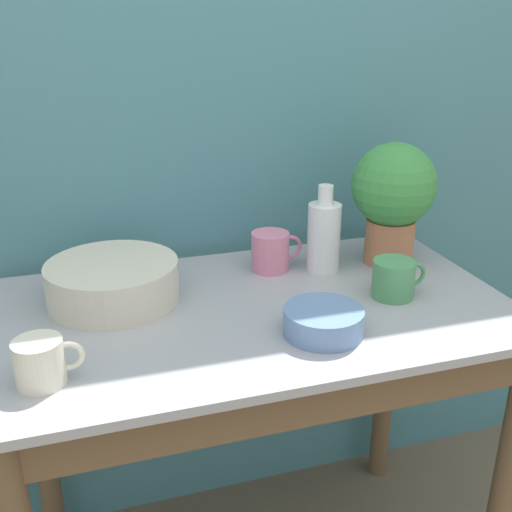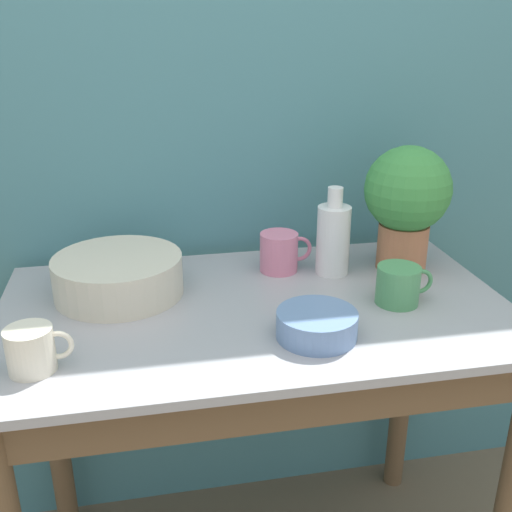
% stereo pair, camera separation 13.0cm
% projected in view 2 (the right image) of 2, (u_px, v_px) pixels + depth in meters
% --- Properties ---
extents(wall_back, '(6.00, 0.05, 2.40)m').
position_uv_depth(wall_back, '(228.00, 118.00, 1.57)').
color(wall_back, teal).
rests_on(wall_back, ground_plane).
extents(counter_table, '(1.15, 0.66, 0.84)m').
position_uv_depth(counter_table, '(258.00, 381.00, 1.40)').
color(counter_table, brown).
rests_on(counter_table, ground_plane).
extents(potted_plant, '(0.21, 0.21, 0.32)m').
position_uv_depth(potted_plant, '(407.00, 199.00, 1.48)').
color(potted_plant, '#B7704C').
rests_on(potted_plant, counter_table).
extents(bowl_wash_large, '(0.30, 0.30, 0.09)m').
position_uv_depth(bowl_wash_large, '(118.00, 276.00, 1.39)').
color(bowl_wash_large, beige).
rests_on(bowl_wash_large, counter_table).
extents(bottle_tall, '(0.08, 0.08, 0.22)m').
position_uv_depth(bottle_tall, '(333.00, 238.00, 1.49)').
color(bottle_tall, white).
rests_on(bottle_tall, counter_table).
extents(mug_pink, '(0.13, 0.10, 0.10)m').
position_uv_depth(mug_pink, '(280.00, 252.00, 1.52)').
color(mug_pink, pink).
rests_on(mug_pink, counter_table).
extents(mug_green, '(0.13, 0.10, 0.09)m').
position_uv_depth(mug_green, '(399.00, 285.00, 1.34)').
color(mug_green, '#4C935B').
rests_on(mug_green, counter_table).
extents(mug_cream, '(0.12, 0.09, 0.09)m').
position_uv_depth(mug_cream, '(32.00, 350.00, 1.09)').
color(mug_cream, beige).
rests_on(mug_cream, counter_table).
extents(bowl_small_blue, '(0.16, 0.16, 0.06)m').
position_uv_depth(bowl_small_blue, '(317.00, 325.00, 1.21)').
color(bowl_small_blue, '#6684B2').
rests_on(bowl_small_blue, counter_table).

